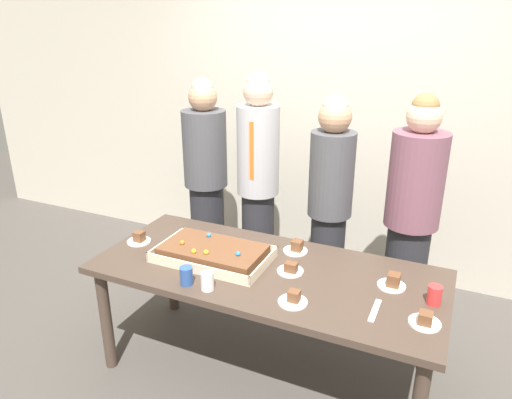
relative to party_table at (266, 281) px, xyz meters
The scene contains 18 objects.
ground_plane 0.65m from the party_table, ahead, with size 12.00×12.00×0.00m, color #4C4742.
interior_back_panel 1.81m from the party_table, 90.00° to the left, with size 8.00×0.12×3.00m, color beige.
party_table is the anchor object (origin of this frame).
sheet_cake 0.36m from the party_table, behind, with size 0.67×0.40×0.10m.
plated_slice_near_left 0.70m from the party_table, ahead, with size 0.15×0.15×0.08m.
plated_slice_near_right 0.38m from the party_table, 45.08° to the right, with size 0.15×0.15×0.07m.
plated_slice_far_left 0.90m from the party_table, 11.25° to the right, with size 0.15×0.15×0.07m.
plated_slice_far_right 0.88m from the party_table, behind, with size 0.15×0.15×0.07m.
plated_slice_center_front 0.30m from the party_table, 73.33° to the left, with size 0.15×0.15×0.07m.
plated_slice_center_back 0.17m from the party_table, ahead, with size 0.15×0.15×0.06m.
drink_cup_nearest 0.91m from the party_table, ahead, with size 0.07×0.07×0.10m, color red.
drink_cup_middle 0.40m from the party_table, 120.65° to the right, with size 0.07×0.07×0.10m, color white.
drink_cup_far_end 0.48m from the party_table, 134.60° to the right, with size 0.07×0.07×0.10m, color #2D5199.
cake_server_utensil 0.67m from the party_table, 14.18° to the right, with size 0.03×0.20×0.01m, color silver.
person_serving_front 0.80m from the party_table, 79.28° to the left, with size 0.30×0.30×1.62m.
person_green_shirt_behind 1.25m from the party_table, 136.12° to the left, with size 0.34×0.34×1.66m.
person_striped_tie_right 1.03m from the party_table, 47.39° to the left, with size 0.34×0.34×1.66m.
person_far_right_suit 0.95m from the party_table, 117.38° to the left, with size 0.31×0.31×1.73m.
Camera 1 is at (0.93, -2.18, 2.06)m, focal length 33.15 mm.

